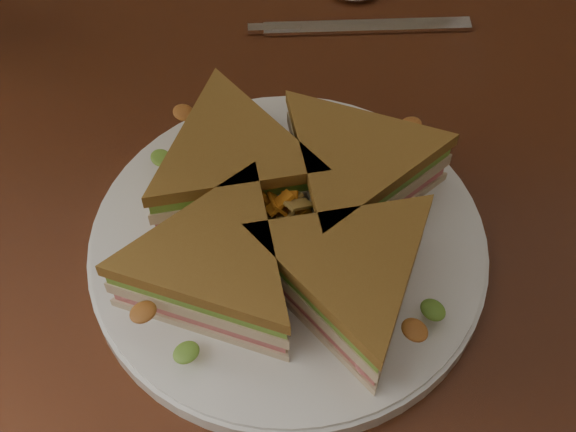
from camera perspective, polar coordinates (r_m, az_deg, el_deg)
The scene contains 5 objects.
table at distance 0.77m, azimuth 0.46°, elevation 0.80°, with size 1.20×0.80×0.75m.
plate at distance 0.62m, azimuth -0.00°, elevation -2.26°, with size 0.30×0.30×0.02m, color white.
sandwich_wedges at distance 0.59m, azimuth -0.00°, elevation -0.28°, with size 0.32×0.32×0.06m.
crisps_mound at distance 0.59m, azimuth 0.00°, elevation -0.51°, with size 0.09×0.09×0.05m, color orange, non-canonical shape.
knife at distance 0.79m, azimuth 4.58°, elevation 13.21°, with size 0.22×0.02×0.00m.
Camera 1 is at (-0.01, -0.46, 1.28)m, focal length 50.00 mm.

